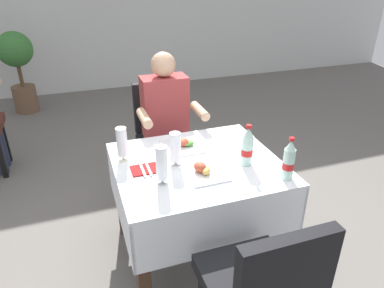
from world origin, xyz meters
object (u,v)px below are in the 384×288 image
at_px(beer_glass_right, 175,149).
at_px(plate_near_camera, 205,171).
at_px(plate_far_diner, 183,145).
at_px(napkin_cutlery_set, 145,169).
at_px(chair_far_diner_seat, 164,134).
at_px(cola_bottle_secondary, 289,161).
at_px(beer_glass_middle, 122,144).
at_px(potted_plant_corner, 18,63).
at_px(chair_near_camera_side, 261,286).
at_px(main_dining_table, 197,186).
at_px(cola_bottle_primary, 247,148).
at_px(beer_glass_left, 162,165).
at_px(seated_diner_far, 167,122).

bearing_deg(beer_glass_right, plate_near_camera, -51.48).
bearing_deg(plate_far_diner, napkin_cutlery_set, -146.00).
bearing_deg(beer_glass_right, napkin_cutlery_set, 179.25).
distance_m(chair_far_diner_seat, cola_bottle_secondary, 1.29).
height_order(beer_glass_middle, napkin_cutlery_set, beer_glass_middle).
bearing_deg(cola_bottle_secondary, potted_plant_corner, 115.29).
relative_size(chair_near_camera_side, potted_plant_corner, 0.89).
xyz_separation_m(main_dining_table, plate_far_diner, (-0.02, 0.22, 0.19)).
relative_size(cola_bottle_primary, potted_plant_corner, 0.24).
bearing_deg(plate_near_camera, napkin_cutlery_set, 152.68).
distance_m(plate_near_camera, beer_glass_left, 0.28).
bearing_deg(chair_far_diner_seat, beer_glass_left, -104.83).
height_order(chair_near_camera_side, plate_far_diner, chair_near_camera_side).
xyz_separation_m(cola_bottle_primary, cola_bottle_secondary, (0.15, -0.22, -0.00)).
bearing_deg(beer_glass_middle, seated_diner_far, 51.75).
relative_size(chair_near_camera_side, beer_glass_left, 4.18).
height_order(beer_glass_right, potted_plant_corner, potted_plant_corner).
relative_size(chair_far_diner_seat, potted_plant_corner, 0.89).
xyz_separation_m(seated_diner_far, plate_near_camera, (-0.01, -0.88, 0.05)).
xyz_separation_m(plate_near_camera, cola_bottle_secondary, (0.43, -0.19, 0.09)).
distance_m(seated_diner_far, cola_bottle_secondary, 1.16).
bearing_deg(seated_diner_far, main_dining_table, -90.48).
bearing_deg(cola_bottle_primary, seated_diner_far, 107.62).
height_order(chair_far_diner_seat, beer_glass_right, chair_far_diner_seat).
xyz_separation_m(main_dining_table, beer_glass_left, (-0.27, -0.16, 0.29)).
bearing_deg(beer_glass_left, beer_glass_right, 53.45).
bearing_deg(beer_glass_right, chair_near_camera_side, -80.89).
bearing_deg(chair_near_camera_side, cola_bottle_secondary, 49.60).
distance_m(chair_near_camera_side, beer_glass_middle, 1.15).
bearing_deg(potted_plant_corner, plate_near_camera, -69.44).
height_order(plate_far_diner, napkin_cutlery_set, plate_far_diner).
bearing_deg(chair_far_diner_seat, plate_near_camera, -90.45).
xyz_separation_m(plate_near_camera, beer_glass_middle, (-0.42, 0.33, 0.09)).
xyz_separation_m(chair_far_diner_seat, cola_bottle_secondary, (0.43, -1.19, 0.30)).
relative_size(beer_glass_middle, cola_bottle_secondary, 0.85).
height_order(plate_near_camera, cola_bottle_secondary, cola_bottle_secondary).
bearing_deg(beer_glass_left, napkin_cutlery_set, 109.22).
bearing_deg(chair_far_diner_seat, cola_bottle_primary, -73.93).
xyz_separation_m(chair_near_camera_side, beer_glass_middle, (-0.43, 1.02, 0.29)).
distance_m(chair_near_camera_side, napkin_cutlery_set, 0.94).
bearing_deg(seated_diner_far, cola_bottle_secondary, -68.72).
relative_size(napkin_cutlery_set, potted_plant_corner, 0.17).
relative_size(main_dining_table, plate_near_camera, 4.48).
bearing_deg(chair_near_camera_side, cola_bottle_primary, 68.97).
height_order(beer_glass_right, cola_bottle_secondary, cola_bottle_secondary).
relative_size(cola_bottle_secondary, napkin_cutlery_set, 1.37).
bearing_deg(seated_diner_far, beer_glass_right, -101.24).
xyz_separation_m(plate_far_diner, beer_glass_left, (-0.25, -0.38, 0.10)).
bearing_deg(beer_glass_middle, napkin_cutlery_set, -58.07).
relative_size(chair_far_diner_seat, beer_glass_left, 4.18).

